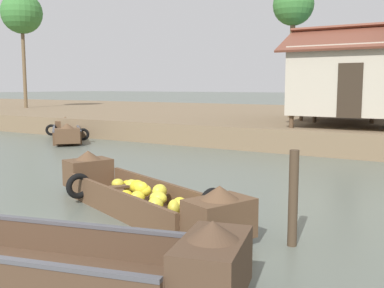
# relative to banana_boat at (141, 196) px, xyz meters

# --- Properties ---
(ground_plane) EXTENTS (300.00, 300.00, 0.00)m
(ground_plane) POSITION_rel_banana_boat_xyz_m (-0.05, 5.99, -0.32)
(ground_plane) COLOR #596056
(riverbank_strip) EXTENTS (160.00, 20.00, 0.85)m
(riverbank_strip) POSITION_rel_banana_boat_xyz_m (-0.05, 18.45, 0.10)
(riverbank_strip) COLOR #756047
(riverbank_strip) RESTS_ON ground
(banana_boat) EXTENTS (5.18, 2.79, 0.91)m
(banana_boat) POSITION_rel_banana_boat_xyz_m (0.00, 0.00, 0.00)
(banana_boat) COLOR brown
(banana_boat) RESTS_ON ground
(cargo_boat_upstream) EXTENTS (4.14, 3.86, 0.90)m
(cargo_boat_upstream) POSITION_rel_banana_boat_xyz_m (-9.88, 7.42, -0.00)
(cargo_boat_upstream) COLOR brown
(cargo_boat_upstream) RESTS_ON ground
(stilt_house_left) EXTENTS (4.02, 3.57, 3.74)m
(stilt_house_left) POSITION_rel_banana_boat_xyz_m (0.24, 14.24, 2.43)
(stilt_house_left) COLOR #4C3826
(stilt_house_left) RESTS_ON riverbank_strip
(stilt_house_mid_left) EXTENTS (5.18, 3.71, 3.68)m
(stilt_house_mid_left) POSITION_rel_banana_boat_xyz_m (1.65, 10.70, 2.27)
(stilt_house_mid_left) COLOR #4C3826
(stilt_house_mid_left) RESTS_ON riverbank_strip
(palm_tree_near) EXTENTS (2.77, 2.77, 7.83)m
(palm_tree_near) POSITION_rel_banana_boat_xyz_m (-21.46, 14.55, 6.91)
(palm_tree_near) COLOR brown
(palm_tree_near) RESTS_ON riverbank_strip
(palm_tree_far) EXTENTS (1.91, 1.91, 6.23)m
(palm_tree_far) POSITION_rel_banana_boat_xyz_m (-2.32, 14.64, 5.69)
(palm_tree_far) COLOR brown
(palm_tree_far) RESTS_ON riverbank_strip
(mooring_post) EXTENTS (0.14, 0.14, 1.43)m
(mooring_post) POSITION_rel_banana_boat_xyz_m (3.01, -0.24, 0.39)
(mooring_post) COLOR #423323
(mooring_post) RESTS_ON ground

